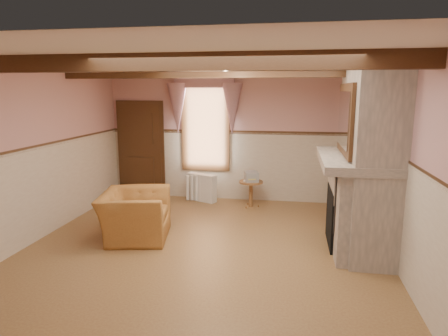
% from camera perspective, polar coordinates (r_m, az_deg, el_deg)
% --- Properties ---
extents(floor, '(5.50, 6.00, 0.01)m').
position_cam_1_polar(floor, '(6.23, -3.04, -11.58)').
color(floor, brown).
rests_on(floor, ground).
extents(ceiling, '(5.50, 6.00, 0.01)m').
position_cam_1_polar(ceiling, '(5.77, -3.33, 15.06)').
color(ceiling, silver).
rests_on(ceiling, wall_back).
extents(wall_back, '(5.50, 0.02, 2.80)m').
position_cam_1_polar(wall_back, '(8.76, 1.25, 4.50)').
color(wall_back, tan).
rests_on(wall_back, floor).
extents(wall_front, '(5.50, 0.02, 2.80)m').
position_cam_1_polar(wall_front, '(3.08, -15.97, -8.22)').
color(wall_front, tan).
rests_on(wall_front, floor).
extents(wall_left, '(0.02, 6.00, 2.80)m').
position_cam_1_polar(wall_left, '(6.99, -25.74, 1.75)').
color(wall_left, tan).
rests_on(wall_left, floor).
extents(wall_right, '(0.02, 6.00, 2.80)m').
position_cam_1_polar(wall_right, '(5.87, 23.97, 0.33)').
color(wall_right, tan).
rests_on(wall_right, floor).
extents(wainscot, '(5.50, 6.00, 1.50)m').
position_cam_1_polar(wainscot, '(5.98, -3.11, -4.93)').
color(wainscot, beige).
rests_on(wainscot, floor).
extents(chair_rail, '(5.50, 6.00, 0.08)m').
position_cam_1_polar(chair_rail, '(5.82, -3.19, 2.19)').
color(chair_rail, black).
rests_on(chair_rail, wainscot).
extents(firebox, '(0.20, 0.95, 0.90)m').
position_cam_1_polar(firebox, '(6.54, 15.63, -6.69)').
color(firebox, black).
rests_on(firebox, floor).
extents(armchair, '(1.25, 1.36, 0.77)m').
position_cam_1_polar(armchair, '(6.75, -12.61, -6.56)').
color(armchair, '#9E662D').
rests_on(armchair, floor).
extents(side_table, '(0.60, 0.60, 0.55)m').
position_cam_1_polar(side_table, '(8.35, 3.86, -3.71)').
color(side_table, brown).
rests_on(side_table, floor).
extents(book_stack, '(0.34, 0.38, 0.20)m').
position_cam_1_polar(book_stack, '(8.26, 3.92, -1.19)').
color(book_stack, '#B7AD8C').
rests_on(book_stack, side_table).
extents(radiator, '(0.71, 0.45, 0.60)m').
position_cam_1_polar(radiator, '(8.78, -3.24, -2.79)').
color(radiator, silver).
rests_on(radiator, floor).
extents(bowl, '(0.35, 0.35, 0.09)m').
position_cam_1_polar(bowl, '(6.37, 18.27, 2.06)').
color(bowl, brown).
rests_on(bowl, mantel).
extents(mantel_clock, '(0.14, 0.24, 0.20)m').
position_cam_1_polar(mantel_clock, '(7.11, 17.43, 3.46)').
color(mantel_clock, black).
rests_on(mantel_clock, mantel).
extents(oil_lamp, '(0.11, 0.11, 0.28)m').
position_cam_1_polar(oil_lamp, '(6.98, 17.59, 3.65)').
color(oil_lamp, '#B38432').
rests_on(oil_lamp, mantel).
extents(candle_red, '(0.06, 0.06, 0.16)m').
position_cam_1_polar(candle_red, '(5.85, 19.01, 1.64)').
color(candle_red, '#B12215').
rests_on(candle_red, mantel).
extents(jar_yellow, '(0.06, 0.06, 0.12)m').
position_cam_1_polar(jar_yellow, '(5.96, 18.85, 1.61)').
color(jar_yellow, gold).
rests_on(jar_yellow, mantel).
extents(fireplace, '(0.85, 2.00, 2.80)m').
position_cam_1_polar(fireplace, '(6.38, 19.87, 1.41)').
color(fireplace, gray).
rests_on(fireplace, floor).
extents(mantel, '(1.05, 2.05, 0.12)m').
position_cam_1_polar(mantel, '(6.36, 18.25, 1.12)').
color(mantel, gray).
rests_on(mantel, fireplace).
extents(overmantel_mirror, '(0.06, 1.44, 1.04)m').
position_cam_1_polar(overmantel_mirror, '(6.26, 16.90, 6.68)').
color(overmantel_mirror, silver).
rests_on(overmantel_mirror, fireplace).
extents(door, '(1.10, 0.10, 2.10)m').
position_cam_1_polar(door, '(9.29, -11.74, 2.47)').
color(door, black).
rests_on(door, floor).
extents(window, '(1.06, 0.08, 2.02)m').
position_cam_1_polar(window, '(8.81, -2.66, 6.17)').
color(window, white).
rests_on(window, wall_back).
extents(window_drapes, '(1.30, 0.14, 1.40)m').
position_cam_1_polar(window_drapes, '(8.70, -2.82, 10.06)').
color(window_drapes, gray).
rests_on(window_drapes, wall_back).
extents(ceiling_beam_front, '(5.50, 0.18, 0.20)m').
position_cam_1_polar(ceiling_beam_front, '(4.60, -6.83, 14.79)').
color(ceiling_beam_front, black).
rests_on(ceiling_beam_front, ceiling).
extents(ceiling_beam_back, '(5.50, 0.18, 0.20)m').
position_cam_1_polar(ceiling_beam_back, '(6.93, -1.00, 13.56)').
color(ceiling_beam_back, black).
rests_on(ceiling_beam_back, ceiling).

